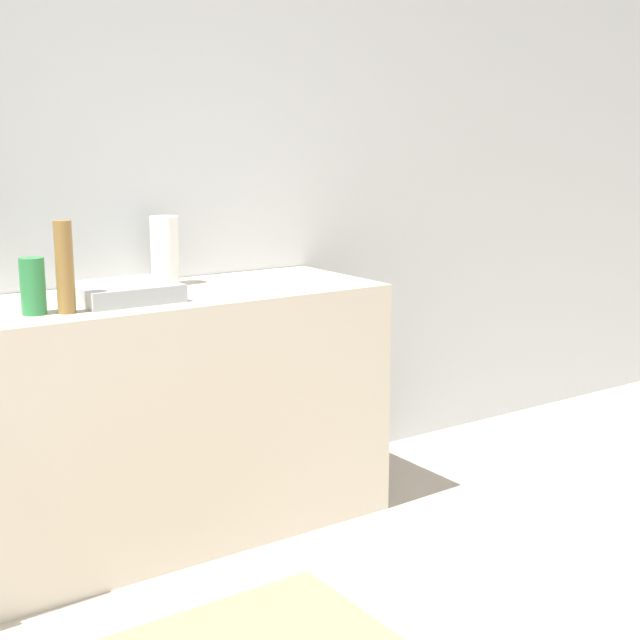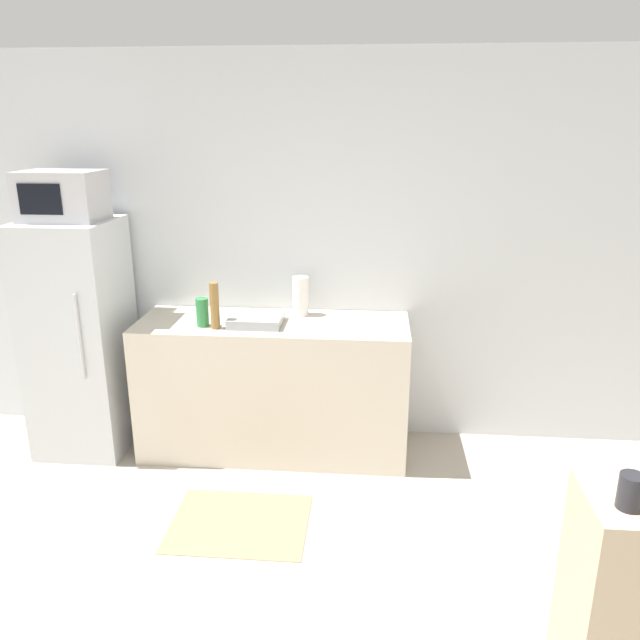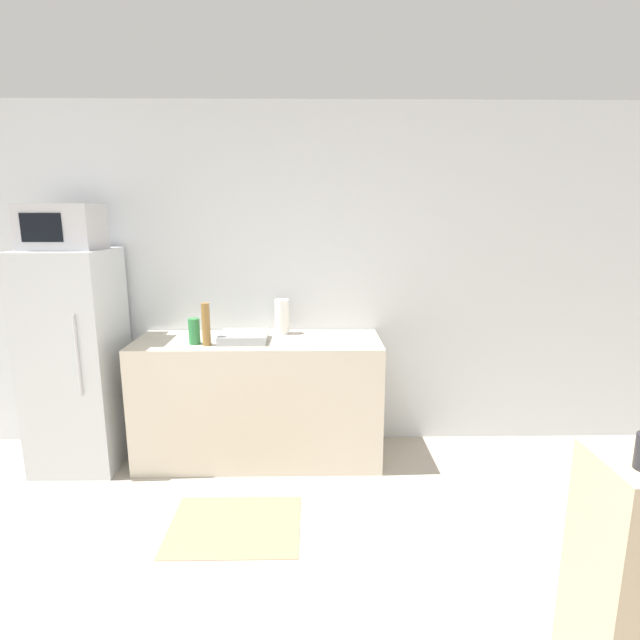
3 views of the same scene
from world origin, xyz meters
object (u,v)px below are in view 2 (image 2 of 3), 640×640
at_px(paper_towel_roll, 301,296).
at_px(bottle_short, 202,312).
at_px(jar, 631,492).
at_px(refrigerator, 80,338).
at_px(bottle_tall, 215,306).
at_px(microwave, 62,196).

bearing_deg(paper_towel_roll, bottle_short, -153.53).
distance_m(jar, paper_towel_roll, 2.57).
xyz_separation_m(refrigerator, paper_towel_roll, (1.46, 0.22, 0.26)).
height_order(bottle_tall, paper_towel_roll, bottle_tall).
bearing_deg(bottle_tall, bottle_short, 156.85).
bearing_deg(jar, paper_towel_roll, 120.04).
height_order(microwave, bottle_short, microwave).
bearing_deg(jar, bottle_short, 134.17).
relative_size(bottle_tall, bottle_short, 1.63).
bearing_deg(bottle_short, paper_towel_roll, 26.47).
distance_m(bottle_short, paper_towel_roll, 0.66).
xyz_separation_m(bottle_short, paper_towel_roll, (0.59, 0.29, 0.04)).
bearing_deg(paper_towel_roll, refrigerator, -171.48).
height_order(bottle_tall, jar, bottle_tall).
bearing_deg(paper_towel_roll, jar, -59.96).
bearing_deg(microwave, refrigerator, 70.99).
bearing_deg(microwave, jar, -36.20).
height_order(bottle_short, paper_towel_roll, paper_towel_roll).
distance_m(refrigerator, paper_towel_roll, 1.50).
xyz_separation_m(microwave, bottle_tall, (0.96, -0.11, -0.65)).
xyz_separation_m(jar, paper_towel_roll, (-1.29, 2.23, -0.02)).
relative_size(refrigerator, jar, 13.57).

